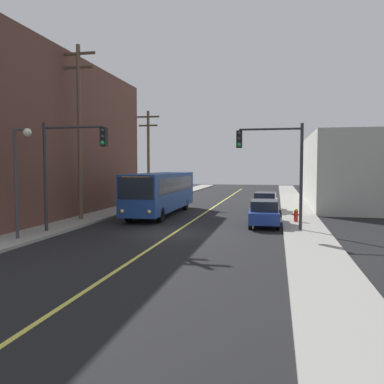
{
  "coord_description": "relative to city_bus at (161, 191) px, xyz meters",
  "views": [
    {
      "loc": [
        5.59,
        -21.83,
        3.77
      ],
      "look_at": [
        0.0,
        4.98,
        2.0
      ],
      "focal_mm": 38.03,
      "sensor_mm": 36.0,
      "label": 1
    }
  ],
  "objects": [
    {
      "name": "sidewalk_left",
      "position": [
        -4.15,
        1.72,
        -1.74
      ],
      "size": [
        2.5,
        90.0,
        0.15
      ],
      "primitive_type": "cube",
      "color": "gray",
      "rests_on": "ground"
    },
    {
      "name": "parked_car_blue",
      "position": [
        7.94,
        -4.48,
        -0.98
      ],
      "size": [
        1.95,
        4.46,
        1.62
      ],
      "color": "navy",
      "rests_on": "ground"
    },
    {
      "name": "traffic_signal_right_corner",
      "position": [
        8.51,
        -6.48,
        2.49
      ],
      "size": [
        3.75,
        0.48,
        6.0
      ],
      "color": "#2D2D33",
      "rests_on": "sidewalk_right"
    },
    {
      "name": "lane_stripe_center",
      "position": [
        3.1,
        6.72,
        -1.81
      ],
      "size": [
        0.16,
        60.0,
        0.01
      ],
      "primitive_type": "cube",
      "color": "#D8CC4C",
      "rests_on": "ground"
    },
    {
      "name": "city_bus",
      "position": [
        0.0,
        0.0,
        0.0
      ],
      "size": [
        2.63,
        12.17,
        3.2
      ],
      "color": "navy",
      "rests_on": "ground"
    },
    {
      "name": "building_left_brick",
      "position": [
        -10.39,
        -2.03,
        4.02
      ],
      "size": [
        10.0,
        23.7,
        11.68
      ],
      "color": "brown",
      "rests_on": "ground"
    },
    {
      "name": "utility_pole_near",
      "position": [
        -4.41,
        -4.59,
        4.71
      ],
      "size": [
        2.4,
        0.28,
        11.7
      ],
      "color": "brown",
      "rests_on": "sidewalk_left"
    },
    {
      "name": "street_lamp_left",
      "position": [
        -3.73,
        -12.22,
        1.92
      ],
      "size": [
        0.98,
        0.4,
        5.5
      ],
      "color": "#38383D",
      "rests_on": "sidewalk_left"
    },
    {
      "name": "traffic_signal_left_corner",
      "position": [
        -2.31,
        -9.79,
        2.49
      ],
      "size": [
        3.75,
        0.48,
        6.0
      ],
      "color": "#2D2D33",
      "rests_on": "sidewalk_left"
    },
    {
      "name": "sidewalk_right",
      "position": [
        10.35,
        1.72,
        -1.74
      ],
      "size": [
        2.5,
        90.0,
        0.15
      ],
      "primitive_type": "cube",
      "color": "gray",
      "rests_on": "ground"
    },
    {
      "name": "ground_plane",
      "position": [
        3.1,
        -8.28,
        -1.82
      ],
      "size": [
        120.0,
        120.0,
        0.0
      ],
      "primitive_type": "plane",
      "color": "black"
    },
    {
      "name": "fire_hydrant",
      "position": [
        9.95,
        -3.08,
        -1.23
      ],
      "size": [
        0.44,
        0.26,
        0.84
      ],
      "color": "red",
      "rests_on": "sidewalk_right"
    },
    {
      "name": "utility_pole_mid",
      "position": [
        -4.51,
        10.76,
        3.48
      ],
      "size": [
        2.4,
        0.28,
        9.32
      ],
      "color": "brown",
      "rests_on": "sidewalk_left"
    },
    {
      "name": "building_right_warehouse",
      "position": [
        17.59,
        12.61,
        1.46
      ],
      "size": [
        12.0,
        22.85,
        6.56
      ],
      "color": "#B2B2A8",
      "rests_on": "ground"
    },
    {
      "name": "parked_car_silver",
      "position": [
        7.81,
        3.21,
        -0.98
      ],
      "size": [
        1.94,
        4.46,
        1.62
      ],
      "color": "#B7B7BC",
      "rests_on": "ground"
    }
  ]
}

